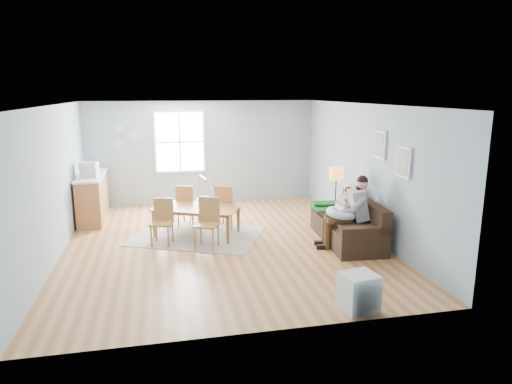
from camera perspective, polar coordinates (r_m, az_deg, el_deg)
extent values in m
cube|color=#9A6236|center=(9.14, -4.26, -6.60)|extent=(8.40, 9.40, 0.08)
cube|color=white|center=(8.64, -4.60, 12.83)|extent=(8.40, 9.40, 0.60)
cube|color=#8DA1B8|center=(13.37, -7.15, 5.56)|extent=(8.40, 0.08, 3.90)
cube|color=#8DA1B8|center=(4.37, 4.06, -8.97)|extent=(8.40, 0.08, 3.90)
cube|color=#8DA1B8|center=(10.20, 19.45, 2.79)|extent=(0.08, 9.40, 3.90)
cube|color=white|center=(12.11, -9.52, 6.20)|extent=(1.32, 0.06, 1.62)
cube|color=white|center=(12.08, -9.51, 6.18)|extent=(1.20, 0.02, 1.50)
cube|color=white|center=(12.07, -9.51, 6.18)|extent=(1.20, 0.03, 0.04)
cube|color=white|center=(12.07, -9.51, 6.18)|extent=(0.04, 0.03, 1.50)
cube|color=white|center=(8.26, 17.97, 3.57)|extent=(0.04, 0.44, 0.54)
cube|color=slate|center=(8.25, 17.82, 3.57)|extent=(0.01, 0.36, 0.46)
cube|color=white|center=(9.02, 15.22, 5.73)|extent=(0.04, 0.44, 0.54)
cube|color=slate|center=(9.01, 15.07, 5.73)|extent=(0.01, 0.36, 0.46)
cylinder|color=#9DADBC|center=(12.10, -16.76, 7.74)|extent=(0.24, 0.02, 0.24)
cylinder|color=#9DADBC|center=(12.09, -15.04, 6.89)|extent=(0.26, 0.02, 0.26)
cylinder|color=#9DADBC|center=(12.14, -16.88, 5.85)|extent=(0.28, 0.02, 0.28)
cube|color=black|center=(9.31, 11.25, -4.81)|extent=(1.07, 2.19, 0.43)
cube|color=black|center=(9.31, 13.43, -2.15)|extent=(0.36, 2.14, 0.44)
cube|color=black|center=(8.36, 13.49, -4.81)|extent=(0.93, 0.27, 0.16)
cube|color=black|center=(10.11, 9.55, -1.62)|extent=(0.93, 0.27, 0.16)
cube|color=#135626|center=(9.86, 9.88, -1.76)|extent=(1.08, 0.97, 0.04)
cube|color=beige|center=(9.76, 11.91, -0.58)|extent=(0.16, 0.51, 0.51)
cube|color=gray|center=(8.89, 12.64, -1.54)|extent=(0.42, 0.50, 0.61)
sphere|color=tan|center=(8.82, 13.15, 1.05)|extent=(0.23, 0.23, 0.23)
sphere|color=black|center=(8.81, 13.17, 1.35)|extent=(0.22, 0.22, 0.22)
cylinder|color=#382114|center=(8.76, 10.43, -3.59)|extent=(0.49, 0.23, 0.16)
cylinder|color=#382114|center=(8.97, 10.09, -3.19)|extent=(0.49, 0.23, 0.16)
cylinder|color=#382114|center=(8.79, 8.92, -5.41)|extent=(0.13, 0.13, 0.53)
cylinder|color=#382114|center=(9.00, 8.62, -4.97)|extent=(0.13, 0.13, 0.53)
cube|color=black|center=(8.85, 8.35, -6.81)|extent=(0.26, 0.14, 0.08)
cube|color=black|center=(9.06, 8.06, -6.34)|extent=(0.26, 0.14, 0.08)
torus|color=silver|center=(8.83, 10.58, -2.62)|extent=(0.66, 0.65, 0.23)
cylinder|color=silver|center=(8.81, 10.61, -2.09)|extent=(0.17, 0.33, 0.14)
sphere|color=tan|center=(8.97, 10.19, -1.68)|extent=(0.11, 0.11, 0.11)
cube|color=silver|center=(9.39, 11.23, -1.53)|extent=(0.24, 0.27, 0.36)
sphere|color=tan|center=(9.34, 11.47, -0.03)|extent=(0.17, 0.17, 0.17)
sphere|color=black|center=(9.34, 11.47, 0.15)|extent=(0.17, 0.17, 0.17)
cylinder|color=#F03A80|center=(9.27, 10.03, -2.69)|extent=(0.30, 0.10, 0.09)
cylinder|color=#F03A80|center=(9.39, 9.69, -2.47)|extent=(0.30, 0.10, 0.09)
cylinder|color=#F03A80|center=(9.26, 9.20, -3.76)|extent=(0.08, 0.08, 0.30)
cylinder|color=#F03A80|center=(9.38, 8.86, -3.53)|extent=(0.08, 0.08, 0.30)
cylinder|color=black|center=(9.89, 9.74, -4.92)|extent=(0.25, 0.25, 0.03)
cylinder|color=black|center=(9.73, 9.87, -1.53)|extent=(0.03, 0.03, 1.23)
cylinder|color=orange|center=(9.60, 10.02, 2.30)|extent=(0.28, 0.28, 0.25)
cube|color=silver|center=(6.53, 12.70, -12.10)|extent=(0.53, 0.49, 0.52)
cube|color=black|center=(6.42, 11.13, -12.46)|extent=(0.09, 0.35, 0.42)
cube|color=#9F9791|center=(9.63, -7.38, -5.38)|extent=(3.11, 2.81, 0.01)
imported|color=brown|center=(9.54, -7.43, -3.68)|extent=(1.98, 1.61, 0.61)
cube|color=olive|center=(9.04, -11.71, -3.87)|extent=(0.51, 0.51, 0.04)
cube|color=olive|center=(9.15, -11.46, -2.09)|extent=(0.38, 0.15, 0.45)
cylinder|color=olive|center=(9.00, -12.96, -5.46)|extent=(0.04, 0.04, 0.44)
cylinder|color=olive|center=(8.91, -10.92, -5.56)|extent=(0.04, 0.04, 0.44)
cylinder|color=olive|center=(9.30, -12.35, -4.85)|extent=(0.04, 0.04, 0.44)
cylinder|color=olive|center=(9.21, -10.38, -4.93)|extent=(0.04, 0.04, 0.44)
cube|color=olive|center=(8.70, -6.22, -4.11)|extent=(0.58, 0.58, 0.04)
cube|color=olive|center=(8.82, -5.87, -2.13)|extent=(0.40, 0.21, 0.48)
cylinder|color=olive|center=(8.67, -7.66, -5.84)|extent=(0.04, 0.04, 0.47)
cylinder|color=olive|center=(8.56, -5.41, -6.02)|extent=(0.04, 0.04, 0.47)
cylinder|color=olive|center=(8.99, -6.92, -5.15)|extent=(0.04, 0.04, 0.47)
cylinder|color=olive|center=(8.88, -4.75, -5.31)|extent=(0.04, 0.04, 0.47)
cube|color=olive|center=(10.30, -8.50, -1.66)|extent=(0.56, 0.56, 0.04)
cube|color=olive|center=(10.07, -8.94, -0.53)|extent=(0.38, 0.21, 0.46)
cylinder|color=olive|center=(10.45, -7.25, -2.69)|extent=(0.04, 0.04, 0.45)
cylinder|color=olive|center=(10.57, -8.98, -2.57)|extent=(0.04, 0.04, 0.45)
cylinder|color=olive|center=(10.14, -7.91, -3.18)|extent=(0.04, 0.04, 0.45)
cylinder|color=olive|center=(10.27, -9.69, -3.04)|extent=(0.04, 0.04, 0.45)
cube|color=olive|center=(10.01, -3.62, -1.86)|extent=(0.60, 0.60, 0.04)
cube|color=olive|center=(9.77, -4.10, -0.66)|extent=(0.37, 0.26, 0.48)
cylinder|color=olive|center=(10.16, -2.29, -2.99)|extent=(0.04, 0.04, 0.47)
cylinder|color=olive|center=(10.29, -4.11, -2.81)|extent=(0.04, 0.04, 0.47)
cylinder|color=olive|center=(9.84, -3.07, -3.50)|extent=(0.04, 0.04, 0.47)
cylinder|color=olive|center=(9.98, -4.93, -3.31)|extent=(0.04, 0.04, 0.47)
cube|color=brown|center=(11.28, -19.73, -0.66)|extent=(0.54, 1.87, 1.04)
cube|color=silver|center=(11.18, -19.93, 1.99)|extent=(0.58, 1.92, 0.04)
cube|color=#AEAEB2|center=(10.79, -20.12, 2.64)|extent=(0.39, 0.37, 0.34)
cube|color=black|center=(10.83, -20.98, 2.60)|extent=(0.05, 0.28, 0.24)
cylinder|color=#AEAEB2|center=(10.65, -6.60, 1.81)|extent=(0.12, 0.56, 0.04)
ellipsoid|color=silver|center=(10.77, -6.52, -1.11)|extent=(0.40, 0.40, 0.25)
cylinder|color=#AEAEB2|center=(10.71, -6.56, 0.34)|extent=(0.01, 0.01, 0.45)
cylinder|color=#AEAEB2|center=(10.38, -7.77, -1.22)|extent=(0.29, 0.40, 0.98)
cylinder|color=#AEAEB2|center=(10.54, -4.46, -0.94)|extent=(0.39, 0.31, 0.98)
cylinder|color=#AEAEB2|center=(10.98, -8.52, -0.49)|extent=(0.39, 0.31, 0.98)
cylinder|color=#AEAEB2|center=(11.12, -5.37, -0.23)|extent=(0.29, 0.40, 0.98)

